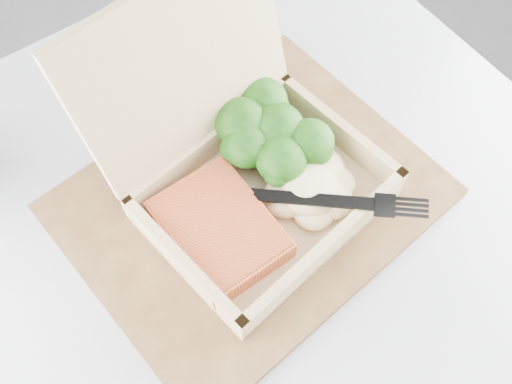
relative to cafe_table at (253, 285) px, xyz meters
name	(u,v)px	position (x,y,z in m)	size (l,w,h in m)	color
cafe_table	(253,285)	(0.00, 0.00, 0.00)	(0.88, 0.88, 0.71)	black
serving_tray	(250,201)	(0.01, 0.03, 0.19)	(0.36, 0.29, 0.02)	brown
takeout_container	(239,158)	(0.01, 0.05, 0.25)	(0.29, 0.29, 0.21)	tan
salmon_fillet	(219,229)	(-0.04, -0.01, 0.22)	(0.09, 0.12, 0.03)	#D35429
broccoli_pile	(277,134)	(0.06, 0.07, 0.23)	(0.13, 0.13, 0.05)	#296E18
mashed_potatoes	(310,189)	(0.06, 0.00, 0.22)	(0.10, 0.09, 0.03)	beige
plastic_fork	(287,196)	(0.03, -0.01, 0.24)	(0.16, 0.11, 0.02)	black
receipt	(185,79)	(0.00, 0.21, 0.18)	(0.08, 0.16, 0.00)	white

